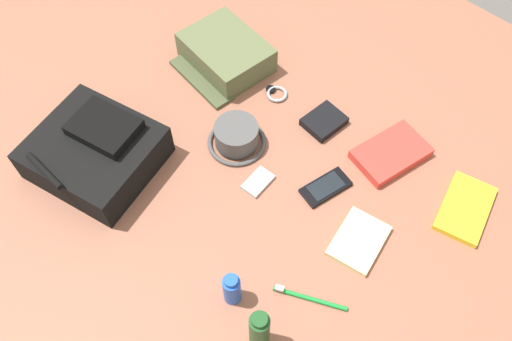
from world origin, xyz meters
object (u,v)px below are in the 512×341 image
(deodorant_spray, at_px, (232,289))
(travel_guidebook, at_px, (391,154))
(bucket_hat, at_px, (237,136))
(shampoo_bottle, at_px, (259,331))
(wallet, at_px, (324,121))
(paperback_novel, at_px, (465,208))
(toothbrush, at_px, (306,297))
(media_player, at_px, (258,182))
(cell_phone, at_px, (326,187))
(toiletry_pouch, at_px, (225,54))
(backpack, at_px, (96,151))
(notepad, at_px, (359,241))
(wristwatch, at_px, (276,93))

(deodorant_spray, height_order, travel_guidebook, deodorant_spray)
(bucket_hat, relative_size, shampoo_bottle, 1.01)
(travel_guidebook, relative_size, wallet, 1.99)
(paperback_novel, bearing_deg, toothbrush, 73.21)
(media_player, bearing_deg, bucket_hat, -21.32)
(toothbrush, bearing_deg, deodorant_spray, 43.06)
(bucket_hat, bearing_deg, paperback_novel, -155.52)
(shampoo_bottle, xyz_separation_m, cell_phone, (0.15, -0.41, -0.07))
(toiletry_pouch, xyz_separation_m, media_player, (-0.37, 0.24, -0.04))
(cell_phone, bearing_deg, toothbrush, 121.37)
(paperback_novel, bearing_deg, backpack, 35.59)
(paperback_novel, height_order, wallet, wallet)
(toiletry_pouch, bearing_deg, notepad, 164.18)
(backpack, relative_size, cell_phone, 2.55)
(bucket_hat, relative_size, paperback_novel, 0.78)
(cell_phone, height_order, wallet, wallet)
(paperback_novel, bearing_deg, wallet, 5.10)
(notepad, bearing_deg, cell_phone, -32.90)
(cell_phone, bearing_deg, wristwatch, -24.85)
(wristwatch, bearing_deg, notepad, 156.36)
(deodorant_spray, relative_size, paperback_novel, 0.53)
(media_player, relative_size, notepad, 0.59)
(deodorant_spray, distance_m, travel_guidebook, 0.58)
(media_player, height_order, wristwatch, same)
(paperback_novel, xyz_separation_m, cell_phone, (0.30, 0.20, -0.00))
(notepad, bearing_deg, media_player, -2.23)
(toothbrush, distance_m, notepad, 0.20)
(toiletry_pouch, relative_size, travel_guidebook, 1.25)
(toiletry_pouch, relative_size, wallet, 2.48)
(backpack, distance_m, shampoo_bottle, 0.64)
(shampoo_bottle, distance_m, media_player, 0.42)
(backpack, xyz_separation_m, travel_guidebook, (-0.55, -0.57, -0.04))
(media_player, xyz_separation_m, wristwatch, (0.17, -0.26, 0.00))
(deodorant_spray, distance_m, notepad, 0.34)
(paperback_novel, bearing_deg, notepad, 61.98)
(shampoo_bottle, xyz_separation_m, media_player, (0.29, -0.29, -0.07))
(bucket_hat, distance_m, notepad, 0.43)
(paperback_novel, height_order, notepad, paperback_novel)
(bucket_hat, relative_size, deodorant_spray, 1.48)
(travel_guidebook, bearing_deg, toiletry_pouch, 7.31)
(toiletry_pouch, relative_size, media_player, 3.08)
(deodorant_spray, bearing_deg, toothbrush, -136.94)
(deodorant_spray, height_order, wallet, deodorant_spray)
(paperback_novel, bearing_deg, bucket_hat, 24.48)
(toiletry_pouch, distance_m, media_player, 0.44)
(media_player, bearing_deg, paperback_novel, -144.56)
(wallet, bearing_deg, backpack, 61.17)
(travel_guidebook, xyz_separation_m, toothbrush, (-0.10, 0.46, -0.01))
(wristwatch, distance_m, notepad, 0.52)
(backpack, height_order, notepad, backpack)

